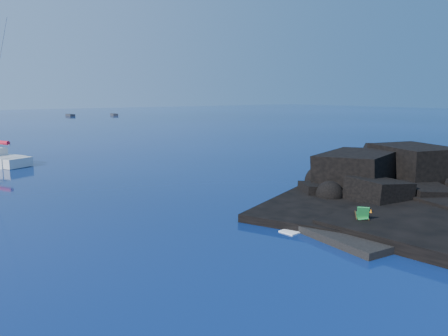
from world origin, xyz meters
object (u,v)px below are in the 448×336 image
object	(u,v)px
deck_chair	(362,211)
sunbather	(349,214)
marker_cone	(371,213)
distant_boat_a	(70,116)
distant_boat_b	(114,115)

from	to	relation	value
deck_chair	sunbather	xyz separation A→B (m)	(0.18, 0.96, -0.39)
sunbather	marker_cone	bearing A→B (deg)	-75.30
distant_boat_a	distant_boat_b	world-z (taller)	distant_boat_a
deck_chair	marker_cone	size ratio (longest dim) A/B	3.35
deck_chair	marker_cone	bearing A→B (deg)	-30.85
distant_boat_a	distant_boat_b	distance (m)	13.46
deck_chair	marker_cone	xyz separation A→B (m)	(1.02, 0.16, -0.31)
deck_chair	distant_boat_a	distance (m)	129.11
sunbather	distant_boat_b	distance (m)	126.86
deck_chair	marker_cone	world-z (taller)	deck_chair
sunbather	distant_boat_b	world-z (taller)	sunbather
sunbather	distant_boat_a	xyz separation A→B (m)	(24.98, 125.67, -0.51)
sunbather	distant_boat_a	bearing A→B (deg)	47.10
marker_cone	distant_boat_a	bearing A→B (deg)	79.19
sunbather	distant_boat_a	world-z (taller)	sunbather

